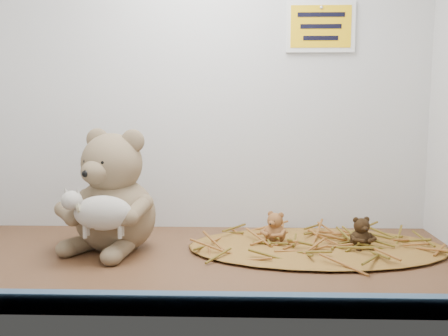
{
  "coord_description": "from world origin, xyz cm",
  "views": [
    {
      "loc": [
        8.56,
        -107.61,
        34.75
      ],
      "look_at": [
        5.12,
        2.37,
        20.47
      ],
      "focal_mm": 40.0,
      "sensor_mm": 36.0,
      "label": 1
    }
  ],
  "objects_px": {
    "mini_teddy_brown": "(361,231)",
    "mini_teddy_tan": "(275,226)",
    "main_teddy": "(115,190)",
    "toy_lamb": "(103,213)"
  },
  "relations": [
    {
      "from": "main_teddy",
      "to": "toy_lamb",
      "type": "distance_m",
      "value": 0.11
    },
    {
      "from": "main_teddy",
      "to": "toy_lamb",
      "type": "height_order",
      "value": "main_teddy"
    },
    {
      "from": "toy_lamb",
      "to": "mini_teddy_brown",
      "type": "relative_size",
      "value": 2.2
    },
    {
      "from": "mini_teddy_brown",
      "to": "mini_teddy_tan",
      "type": "bearing_deg",
      "value": 155.23
    },
    {
      "from": "toy_lamb",
      "to": "mini_teddy_tan",
      "type": "height_order",
      "value": "toy_lamb"
    },
    {
      "from": "main_teddy",
      "to": "mini_teddy_tan",
      "type": "xyz_separation_m",
      "value": [
        0.38,
        0.03,
        -0.09
      ]
    },
    {
      "from": "main_teddy",
      "to": "mini_teddy_brown",
      "type": "bearing_deg",
      "value": 24.03
    },
    {
      "from": "toy_lamb",
      "to": "mini_teddy_tan",
      "type": "relative_size",
      "value": 2.13
    },
    {
      "from": "toy_lamb",
      "to": "mini_teddy_brown",
      "type": "xyz_separation_m",
      "value": [
        0.58,
        0.1,
        -0.06
      ]
    },
    {
      "from": "main_teddy",
      "to": "mini_teddy_tan",
      "type": "height_order",
      "value": "main_teddy"
    }
  ]
}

